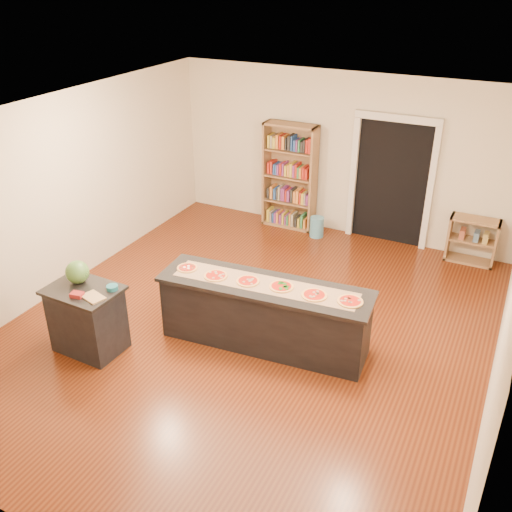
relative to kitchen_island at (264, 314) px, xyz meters
The scene contains 18 objects.
room 1.03m from the kitchen_island, 147.20° to the left, with size 6.00×7.00×2.80m.
doorway 3.79m from the kitchen_island, 80.99° to the left, with size 1.40×0.09×2.21m.
kitchen_island is the anchor object (origin of this frame).
side_counter 2.19m from the kitchen_island, 151.03° to the right, with size 0.88×0.64×0.87m.
bookshelf 3.72m from the kitchen_island, 108.69° to the left, with size 0.95×0.34×1.89m, color #99724A.
low_shelf 4.03m from the kitchen_island, 60.02° to the left, with size 0.76×0.32×0.76m, color #99724A.
waste_bin 3.34m from the kitchen_island, 99.47° to the left, with size 0.25×0.25×0.36m, color #5092B3.
kraft_paper 0.44m from the kitchen_island, 94.98° to the left, with size 2.30×0.41×0.00m, color #966C4D.
watermelon 2.34m from the kitchen_island, 155.05° to the right, with size 0.28×0.28×0.28m, color #144214.
cutting_board 2.07m from the kitchen_island, 145.05° to the right, with size 0.28×0.19×0.02m, color tan.
package_red 2.26m from the kitchen_island, 146.44° to the right, with size 0.14×0.10×0.05m, color maroon.
package_teal 1.88m from the kitchen_island, 149.98° to the right, with size 0.14×0.14×0.05m, color #195966.
pizza_a 1.15m from the kitchen_island, behind, with size 0.25×0.25×0.02m.
pizza_b 0.78m from the kitchen_island, behind, with size 0.30×0.30×0.02m.
pizza_c 0.50m from the kitchen_island, 169.56° to the right, with size 0.27×0.27×0.02m.
pizza_d 0.49m from the kitchen_island, ahead, with size 0.29×0.29×0.02m.
pizza_e 0.78m from the kitchen_island, ahead, with size 0.28×0.28×0.02m.
pizza_f 1.15m from the kitchen_island, ahead, with size 0.29×0.29×0.02m.
Camera 1 is at (2.87, -5.59, 4.38)m, focal length 40.00 mm.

